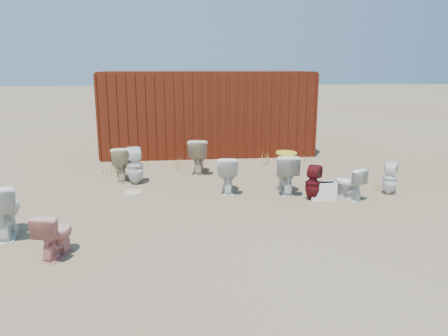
{
  "coord_description": "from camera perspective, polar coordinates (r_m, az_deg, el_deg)",
  "views": [
    {
      "loc": [
        -0.98,
        -7.91,
        2.57
      ],
      "look_at": [
        0.0,
        0.6,
        0.55
      ],
      "focal_mm": 35.0,
      "sensor_mm": 36.0,
      "label": 1
    }
  ],
  "objects": [
    {
      "name": "toilet_front_e",
      "position": [
        8.87,
        15.96,
        -1.93
      ],
      "size": [
        0.63,
        0.73,
        0.64
      ],
      "primitive_type": "imported",
      "rotation": [
        0.0,
        0.0,
        3.67
      ],
      "color": "silver",
      "rests_on": "ground"
    },
    {
      "name": "ground",
      "position": [
        8.37,
        0.47,
        -4.61
      ],
      "size": [
        100.0,
        100.0,
        0.0
      ],
      "primitive_type": "plane",
      "color": "brown",
      "rests_on": "ground"
    },
    {
      "name": "toilet_front_a",
      "position": [
        7.47,
        -26.86,
        -4.88
      ],
      "size": [
        0.64,
        0.92,
        0.85
      ],
      "primitive_type": "imported",
      "rotation": [
        0.0,
        0.0,
        3.35
      ],
      "color": "white",
      "rests_on": "ground"
    },
    {
      "name": "toilet_front_pink",
      "position": [
        6.46,
        -21.19,
        -8.05
      ],
      "size": [
        0.52,
        0.71,
        0.64
      ],
      "primitive_type": "imported",
      "rotation": [
        0.0,
        0.0,
        2.86
      ],
      "color": "tan",
      "rests_on": "ground"
    },
    {
      "name": "toilet_back_e",
      "position": [
        9.5,
        20.83,
        -1.29
      ],
      "size": [
        0.4,
        0.41,
        0.65
      ],
      "primitive_type": "imported",
      "rotation": [
        0.0,
        0.0,
        2.6
      ],
      "color": "white",
      "rests_on": "ground"
    },
    {
      "name": "weed_clump_f",
      "position": [
        9.81,
        19.81,
        -1.88
      ],
      "size": [
        0.28,
        0.28,
        0.28
      ],
      "primitive_type": "cone",
      "color": "olive",
      "rests_on": "ground"
    },
    {
      "name": "weed_clump_d",
      "position": [
        11.19,
        -6.04,
        0.68
      ],
      "size": [
        0.3,
        0.3,
        0.28
      ],
      "primitive_type": "cone",
      "color": "olive",
      "rests_on": "ground"
    },
    {
      "name": "weed_clump_b",
      "position": [
        10.72,
        -0.02,
        0.07
      ],
      "size": [
        0.32,
        0.32,
        0.24
      ],
      "primitive_type": "cone",
      "color": "olive",
      "rests_on": "ground"
    },
    {
      "name": "loose_tank",
      "position": [
        8.76,
        12.81,
        -2.93
      ],
      "size": [
        0.5,
        0.2,
        0.35
      ],
      "primitive_type": "cube",
      "rotation": [
        0.0,
        0.0,
        -0.01
      ],
      "color": "white",
      "rests_on": "ground"
    },
    {
      "name": "toilet_front_c",
      "position": [
        9.01,
        0.46,
        -0.8
      ],
      "size": [
        0.51,
        0.79,
        0.76
      ],
      "primitive_type": "imported",
      "rotation": [
        0.0,
        0.0,
        3.03
      ],
      "color": "white",
      "rests_on": "ground"
    },
    {
      "name": "toilet_back_a",
      "position": [
        9.81,
        -11.54,
        0.26
      ],
      "size": [
        0.44,
        0.45,
        0.81
      ],
      "primitive_type": "imported",
      "rotation": [
        0.0,
        0.0,
        3.36
      ],
      "color": "white",
      "rests_on": "ground"
    },
    {
      "name": "toilet_back_beige_left",
      "position": [
        10.21,
        -13.37,
        0.61
      ],
      "size": [
        0.56,
        0.84,
        0.79
      ],
      "primitive_type": "imported",
      "rotation": [
        0.0,
        0.0,
        3.31
      ],
      "color": "beige",
      "rests_on": "ground"
    },
    {
      "name": "toilet_back_beige_right",
      "position": [
        10.63,
        -3.42,
        1.61
      ],
      "size": [
        0.55,
        0.87,
        0.85
      ],
      "primitive_type": "imported",
      "rotation": [
        0.0,
        0.0,
        3.05
      ],
      "color": "beige",
      "rests_on": "ground"
    },
    {
      "name": "weed_clump_e",
      "position": [
        11.72,
        5.62,
        1.33
      ],
      "size": [
        0.34,
        0.34,
        0.31
      ],
      "primitive_type": "cone",
      "color": "olive",
      "rests_on": "ground"
    },
    {
      "name": "weed_clump_a",
      "position": [
        10.95,
        -14.8,
        -0.03
      ],
      "size": [
        0.36,
        0.36,
        0.27
      ],
      "primitive_type": "cone",
      "color": "olive",
      "rests_on": "ground"
    },
    {
      "name": "yellow_lid",
      "position": [
        8.92,
        8.14,
        1.96
      ],
      "size": [
        0.42,
        0.52,
        0.02
      ],
      "primitive_type": "ellipsoid",
      "color": "gold",
      "rests_on": "toilet_back_yellowlid"
    },
    {
      "name": "loose_lid_near",
      "position": [
        9.21,
        -11.76,
        -3.14
      ],
      "size": [
        0.48,
        0.57,
        0.02
      ],
      "primitive_type": "ellipsoid",
      "rotation": [
        0.0,
        0.0,
        0.23
      ],
      "color": "tan",
      "rests_on": "ground"
    },
    {
      "name": "weed_clump_c",
      "position": [
        11.57,
        9.78,
        1.09
      ],
      "size": [
        0.36,
        0.36,
        0.33
      ],
      "primitive_type": "cone",
      "color": "olive",
      "rests_on": "ground"
    },
    {
      "name": "toilet_front_maroon",
      "position": [
        8.66,
        11.55,
        -1.95
      ],
      "size": [
        0.42,
        0.42,
        0.67
      ],
      "primitive_type": "imported",
      "rotation": [
        0.0,
        0.0,
        2.56
      ],
      "color": "#560E13",
      "rests_on": "ground"
    },
    {
      "name": "shipping_container",
      "position": [
        13.21,
        -2.31,
        7.32
      ],
      "size": [
        6.0,
        2.4,
        2.4
      ],
      "primitive_type": "cube",
      "color": "#4E150D",
      "rests_on": "ground"
    },
    {
      "name": "loose_lid_far",
      "position": [
        11.76,
        -12.61,
        0.39
      ],
      "size": [
        0.54,
        0.58,
        0.02
      ],
      "primitive_type": "ellipsoid",
      "rotation": [
        0.0,
        0.0,
        0.51
      ],
      "color": "beige",
      "rests_on": "ground"
    },
    {
      "name": "toilet_back_yellowlid",
      "position": [
        9.01,
        8.05,
        -0.7
      ],
      "size": [
        0.54,
        0.85,
        0.83
      ],
      "primitive_type": "imported",
      "rotation": [
        0.0,
        0.0,
        3.04
      ],
      "color": "silver",
      "rests_on": "ground"
    }
  ]
}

